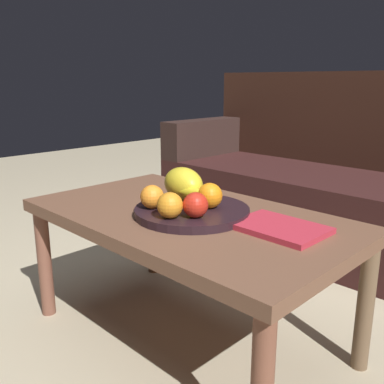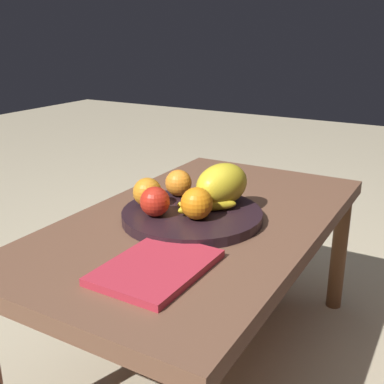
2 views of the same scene
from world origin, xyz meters
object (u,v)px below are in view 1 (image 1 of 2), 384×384
Objects in this scene: fruit_bowl at (192,211)px; apple_front at (196,205)px; orange_left at (152,197)px; banana_bunch at (196,197)px; magazine at (279,228)px; melon_large_front at (183,184)px; orange_front at (210,196)px; orange_right at (170,205)px; coffee_table at (188,228)px; couch at (326,188)px.

apple_front is (0.07, -0.06, 0.05)m from fruit_bowl.
banana_bunch is (0.07, 0.12, -0.01)m from orange_left.
melon_large_front is at bearing -174.32° from magazine.
orange_left is (-0.12, -0.13, -0.00)m from orange_front.
orange_front is (0.04, 0.04, 0.05)m from fruit_bowl.
magazine is at bearing 34.65° from apple_front.
magazine is at bearing 24.95° from orange_left.
orange_front reaches higher than orange_right.
coffee_table is 14.22× the size of apple_front.
coffee_table is at bearing -159.07° from orange_front.
magazine is at bearing 9.19° from orange_front.
coffee_table is 13.39× the size of orange_front.
couch is 22.55× the size of orange_right.
orange_left is (-0.05, -0.10, 0.11)m from coffee_table.
melon_large_front is at bearing 89.76° from orange_left.
orange_left is 0.97× the size of orange_right.
orange_front is at bearing 41.90° from fruit_bowl.
apple_front is (0.16, 0.03, 0.00)m from orange_left.
orange_right is 0.15m from banana_bunch.
orange_right is at bearing -76.84° from fruit_bowl.
coffee_table is 0.16m from orange_left.
apple_front is (0.03, -0.10, -0.00)m from orange_front.
orange_left is at bearing -134.10° from orange_front.
melon_large_front reaches higher than apple_front.
fruit_bowl is 4.88× the size of orange_left.
couch is 4.76× the size of fruit_bowl.
apple_front is at bearing -39.34° from fruit_bowl.
orange_front is 0.10m from apple_front.
melon_large_front reaches higher than coffee_table.
orange_left is at bearing -122.53° from banana_bunch.
couch is at bearing 96.80° from banana_bunch.
orange_front is at bearing -2.91° from melon_large_front.
banana_bunch is (0.13, -1.12, 0.19)m from couch.
orange_right reaches higher than apple_front.
couch reaches higher than coffee_table.
orange_front is at bearing -170.15° from magazine.
apple_front is at bearing -34.30° from coffee_table.
melon_large_front is at bearing 124.37° from orange_right.
melon_large_front is 0.12m from orange_front.
fruit_bowl is at bearing -164.11° from magazine.
apple_front is 0.24m from magazine.
orange_left is 0.99× the size of apple_front.
fruit_bowl is 2.22× the size of banana_bunch.
orange_right is at bearing -55.63° from melon_large_front.
magazine is at bearing 38.14° from orange_right.
orange_front is at bearing 109.35° from apple_front.
magazine is at bearing 15.23° from fruit_bowl.
apple_front is at bearing -70.65° from orange_front.
melon_large_front is at bearing 177.09° from orange_front.
coffee_table is at bearing -142.94° from banana_bunch.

